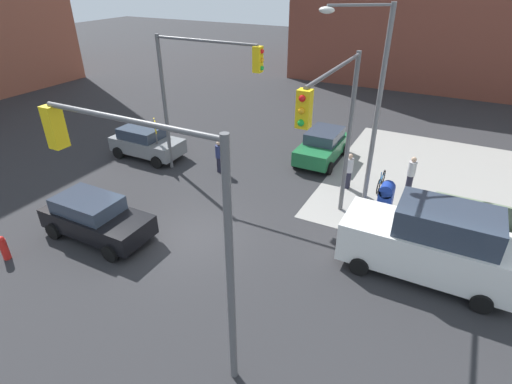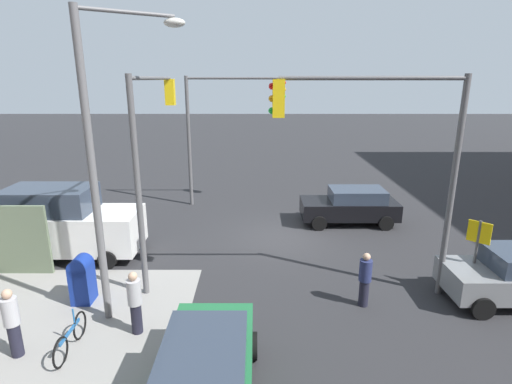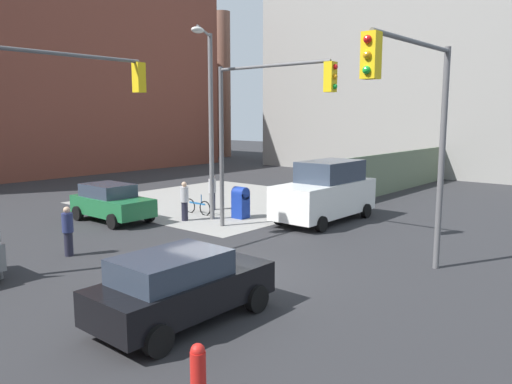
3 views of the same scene
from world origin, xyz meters
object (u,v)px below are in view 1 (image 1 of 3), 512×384
object	(u,v)px
fire_hydrant	(4,247)
van_white_delivery	(431,242)
traffic_signal_se_corner	(155,202)
street_lamp_corner	(371,95)
traffic_signal_nw_corner	(198,82)
pedestrian_crossing	(349,170)
bicycle_leaning_on_fence	(381,181)
pedestrian_waiting	(219,156)
traffic_signal_ne_corner	(336,120)
mailbox_blue	(386,198)
pedestrian_walking_north	(411,174)
sedan_black	(95,217)
sedan_green	(322,146)
hatchback_gray	(146,142)

from	to	relation	value
fire_hydrant	van_white_delivery	size ratio (longest dim) A/B	0.17
traffic_signal_se_corner	street_lamp_corner	bearing A→B (deg)	77.44
traffic_signal_nw_corner	pedestrian_crossing	world-z (taller)	traffic_signal_nw_corner
traffic_signal_nw_corner	bicycle_leaning_on_fence	world-z (taller)	traffic_signal_nw_corner
traffic_signal_nw_corner	street_lamp_corner	distance (m)	7.43
pedestrian_waiting	van_white_delivery	bearing A→B (deg)	-146.08
traffic_signal_se_corner	traffic_signal_ne_corner	bearing A→B (deg)	74.98
mailbox_blue	pedestrian_waiting	bearing A→B (deg)	178.60
traffic_signal_se_corner	pedestrian_waiting	xyz separation A→B (m)	(-4.65, 9.70, -3.74)
pedestrian_waiting	pedestrian_walking_north	size ratio (longest dim) A/B	0.94
sedan_black	pedestrian_crossing	size ratio (longest dim) A/B	2.47
pedestrian_crossing	traffic_signal_ne_corner	bearing A→B (deg)	-71.23
sedan_black	pedestrian_walking_north	size ratio (longest dim) A/B	2.43
mailbox_blue	sedan_green	world-z (taller)	sedan_green
van_white_delivery	pedestrian_waiting	distance (m)	10.77
mailbox_blue	van_white_delivery	size ratio (longest dim) A/B	0.26
traffic_signal_nw_corner	pedestrian_walking_north	bearing A→B (deg)	17.40
pedestrian_walking_north	bicycle_leaning_on_fence	size ratio (longest dim) A/B	1.00
mailbox_blue	pedestrian_crossing	bearing A→B (deg)	143.13
traffic_signal_se_corner	pedestrian_waiting	size ratio (longest dim) A/B	3.95
pedestrian_waiting	pedestrian_walking_north	xyz separation A→B (m)	(8.80, 2.20, 0.07)
traffic_signal_nw_corner	pedestrian_crossing	distance (m)	7.88
fire_hydrant	pedestrian_crossing	world-z (taller)	pedestrian_crossing
street_lamp_corner	pedestrian_walking_north	xyz separation A→B (m)	(1.90, 1.81, -3.78)
street_lamp_corner	van_white_delivery	xyz separation A→B (m)	(3.32, -3.79, -3.42)
street_lamp_corner	van_white_delivery	bearing A→B (deg)	-48.81
sedan_green	pedestrian_walking_north	xyz separation A→B (m)	(4.70, -1.49, 0.08)
sedan_black	sedan_green	xyz separation A→B (m)	(5.26, 10.58, -0.00)
pedestrian_crossing	sedan_green	bearing A→B (deg)	145.86
traffic_signal_nw_corner	mailbox_blue	xyz separation A→B (m)	(8.66, 0.50, -3.86)
mailbox_blue	bicycle_leaning_on_fence	xyz separation A→B (m)	(-0.60, 2.20, -0.42)
fire_hydrant	pedestrian_waiting	size ratio (longest dim) A/B	0.57
traffic_signal_ne_corner	pedestrian_walking_north	bearing A→B (deg)	65.26
traffic_signal_se_corner	bicycle_leaning_on_fence	size ratio (longest dim) A/B	3.71
traffic_signal_se_corner	pedestrian_walking_north	size ratio (longest dim) A/B	3.70
hatchback_gray	sedan_green	bearing A→B (deg)	24.57
hatchback_gray	pedestrian_crossing	world-z (taller)	pedestrian_crossing
pedestrian_crossing	mailbox_blue	bearing A→B (deg)	-22.30
pedestrian_waiting	bicycle_leaning_on_fence	bearing A→B (deg)	-112.94
street_lamp_corner	pedestrian_crossing	bearing A→B (deg)	127.42
hatchback_gray	fire_hydrant	bearing A→B (deg)	-80.81
fire_hydrant	pedestrian_waiting	distance (m)	9.87
mailbox_blue	fire_hydrant	bearing A→B (deg)	-140.60
hatchback_gray	sedan_black	size ratio (longest dim) A/B	0.91
bicycle_leaning_on_fence	van_white_delivery	bearing A→B (deg)	-64.16
traffic_signal_ne_corner	mailbox_blue	xyz separation A→B (m)	(1.70, 2.59, -3.87)
traffic_signal_nw_corner	pedestrian_waiting	size ratio (longest dim) A/B	3.95
van_white_delivery	pedestrian_walking_north	xyz separation A→B (m)	(-1.41, 5.60, -0.36)
traffic_signal_se_corner	street_lamp_corner	world-z (taller)	street_lamp_corner
pedestrian_waiting	bicycle_leaning_on_fence	world-z (taller)	pedestrian_waiting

